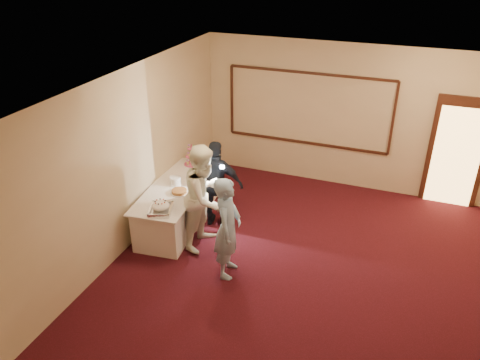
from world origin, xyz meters
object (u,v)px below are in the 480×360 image
(buffet_table, at_px, (178,204))
(man, at_px, (228,228))
(plate_stack_b, at_px, (195,175))
(tart, at_px, (179,192))
(pavlova_tray, at_px, (161,207))
(cupcake_stand, at_px, (192,157))
(guest, at_px, (217,184))
(woman, at_px, (205,197))
(plate_stack_a, at_px, (176,181))

(buffet_table, xyz_separation_m, man, (1.43, -1.04, 0.45))
(plate_stack_b, distance_m, tart, 0.58)
(pavlova_tray, distance_m, man, 1.26)
(cupcake_stand, bearing_deg, tart, -74.97)
(cupcake_stand, xyz_separation_m, guest, (0.83, -0.70, -0.11))
(buffet_table, height_order, tart, tart)
(buffet_table, relative_size, tart, 7.76)
(pavlova_tray, relative_size, tart, 1.73)
(woman, relative_size, guest, 1.12)
(pavlova_tray, xyz_separation_m, guest, (0.52, 1.09, -0.03))
(plate_stack_a, distance_m, plate_stack_b, 0.40)
(guest, bearing_deg, tart, 30.32)
(plate_stack_b, relative_size, guest, 0.12)
(pavlova_tray, distance_m, plate_stack_a, 0.92)
(cupcake_stand, height_order, plate_stack_b, cupcake_stand)
(buffet_table, distance_m, plate_stack_b, 0.62)
(plate_stack_a, bearing_deg, man, -36.21)
(buffet_table, bearing_deg, guest, 17.18)
(tart, bearing_deg, guest, 40.23)
(cupcake_stand, height_order, tart, cupcake_stand)
(plate_stack_b, bearing_deg, buffet_table, -119.88)
(plate_stack_a, distance_m, guest, 0.75)
(pavlova_tray, distance_m, tart, 0.65)
(buffet_table, bearing_deg, plate_stack_b, 60.12)
(pavlova_tray, xyz_separation_m, cupcake_stand, (-0.31, 1.79, 0.09))
(tart, distance_m, guest, 0.69)
(buffet_table, bearing_deg, pavlova_tray, -78.63)
(pavlova_tray, height_order, man, man)
(pavlova_tray, bearing_deg, tart, 89.99)
(plate_stack_b, bearing_deg, plate_stack_a, -123.66)
(man, height_order, guest, man)
(pavlova_tray, relative_size, woman, 0.29)
(buffet_table, distance_m, man, 1.82)
(man, relative_size, woman, 0.91)
(guest, bearing_deg, man, 110.16)
(cupcake_stand, xyz_separation_m, plate_stack_a, (0.11, -0.89, -0.08))
(buffet_table, height_order, plate_stack_a, plate_stack_a)
(plate_stack_b, relative_size, man, 0.12)
(cupcake_stand, height_order, guest, guest)
(plate_stack_b, height_order, tart, plate_stack_b)
(buffet_table, xyz_separation_m, woman, (0.76, -0.42, 0.54))
(man, height_order, woman, woman)
(woman, bearing_deg, cupcake_stand, 40.00)
(guest, bearing_deg, woman, 85.91)
(cupcake_stand, bearing_deg, pavlova_tray, -80.31)
(cupcake_stand, height_order, plate_stack_a, cupcake_stand)
(man, bearing_deg, plate_stack_b, 32.80)
(man, distance_m, guest, 1.45)
(buffet_table, xyz_separation_m, guest, (0.70, 0.22, 0.43))
(plate_stack_a, bearing_deg, woman, -29.34)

